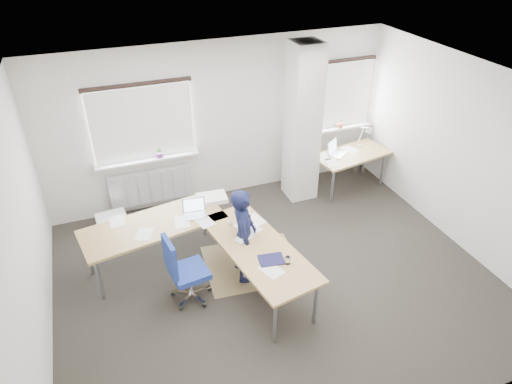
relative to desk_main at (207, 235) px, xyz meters
name	(u,v)px	position (x,y,z in m)	size (l,w,h in m)	color
ground	(275,278)	(0.86, -0.43, -0.69)	(6.00, 6.00, 0.00)	#282320
room_shell	(278,154)	(1.04, 0.02, 1.05)	(6.04, 5.04, 2.82)	beige
floor_mat	(252,263)	(0.65, -0.02, -0.69)	(1.37, 1.16, 0.01)	olive
white_crate	(112,223)	(-1.19, 1.59, -0.55)	(0.47, 0.33, 0.28)	white
desk_main	(207,235)	(0.00, 0.00, 0.00)	(2.82, 2.63, 0.96)	#9F7644
desk_side	(351,155)	(3.11, 1.37, -0.01)	(1.50, 0.93, 1.22)	#9F7644
task_chair	(187,282)	(-0.40, -0.39, -0.40)	(0.58, 0.57, 1.05)	navy
person	(244,235)	(0.46, -0.21, 0.02)	(0.52, 0.34, 1.43)	black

